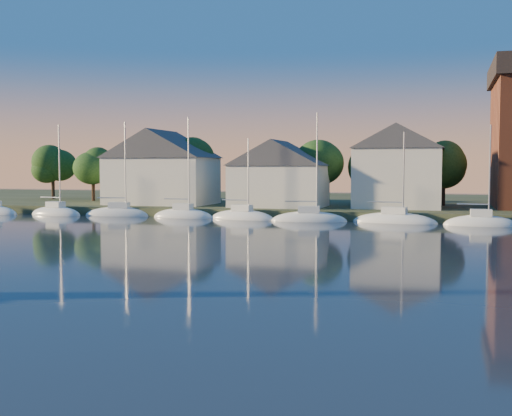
% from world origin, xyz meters
% --- Properties ---
extents(ground, '(260.00, 260.00, 0.00)m').
position_xyz_m(ground, '(0.00, 0.00, 0.00)').
color(ground, black).
rests_on(ground, ground).
extents(shoreline_land, '(160.00, 50.00, 2.00)m').
position_xyz_m(shoreline_land, '(0.00, 75.00, 0.00)').
color(shoreline_land, '#2E3821').
rests_on(shoreline_land, ground).
extents(wooden_dock, '(120.00, 3.00, 1.00)m').
position_xyz_m(wooden_dock, '(0.00, 52.00, 0.00)').
color(wooden_dock, brown).
rests_on(wooden_dock, ground).
extents(clubhouse_west, '(13.65, 9.45, 9.64)m').
position_xyz_m(clubhouse_west, '(-22.00, 58.00, 5.93)').
color(clubhouse_west, silver).
rests_on(clubhouse_west, shoreline_land).
extents(clubhouse_centre, '(11.55, 8.40, 8.08)m').
position_xyz_m(clubhouse_centre, '(-6.00, 57.00, 5.13)').
color(clubhouse_centre, silver).
rests_on(clubhouse_centre, shoreline_land).
extents(clubhouse_east, '(10.50, 8.40, 9.80)m').
position_xyz_m(clubhouse_east, '(8.00, 59.00, 6.00)').
color(clubhouse_east, silver).
rests_on(clubhouse_east, shoreline_land).
extents(tree_line, '(93.40, 5.40, 8.90)m').
position_xyz_m(tree_line, '(2.00, 63.00, 7.18)').
color(tree_line, '#3A251A').
rests_on(tree_line, shoreline_land).
extents(moored_fleet, '(71.50, 2.40, 12.05)m').
position_xyz_m(moored_fleet, '(-8.00, 49.00, 0.10)').
color(moored_fleet, white).
rests_on(moored_fleet, ground).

